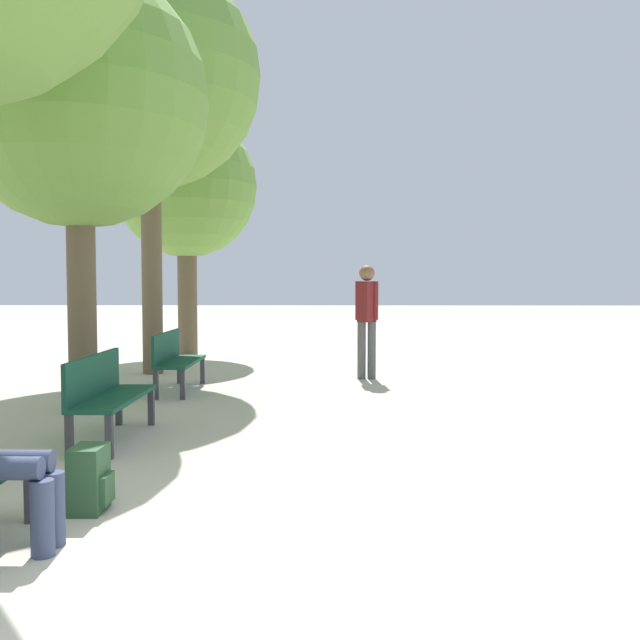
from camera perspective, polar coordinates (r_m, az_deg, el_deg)
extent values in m
plane|color=beige|center=(3.67, -3.59, -21.12)|extent=(80.00, 80.00, 0.00)
cube|color=#38383D|center=(4.91, -22.17, -12.66)|extent=(0.06, 0.06, 0.38)
cube|color=#144733|center=(7.04, -16.14, -6.01)|extent=(0.43, 1.51, 0.04)
cube|color=#144733|center=(7.07, -17.69, -4.25)|extent=(0.04, 1.51, 0.39)
cube|color=#38383D|center=(6.36, -16.51, -8.94)|extent=(0.06, 0.06, 0.38)
cube|color=#38383D|center=(7.70, -13.35, -6.78)|extent=(0.06, 0.06, 0.38)
cube|color=#38383D|center=(6.47, -19.42, -8.78)|extent=(0.06, 0.06, 0.38)
cube|color=#38383D|center=(7.79, -15.80, -6.70)|extent=(0.06, 0.06, 0.38)
cube|color=#144733|center=(9.93, -11.08, -3.30)|extent=(0.43, 1.51, 0.04)
cube|color=#144733|center=(9.95, -12.19, -2.06)|extent=(0.04, 1.51, 0.39)
cube|color=#38383D|center=(9.23, -10.94, -5.10)|extent=(0.06, 0.06, 0.38)
cube|color=#38383D|center=(10.62, -9.38, -4.01)|extent=(0.06, 0.06, 0.38)
cube|color=#38383D|center=(9.31, -13.00, -5.06)|extent=(0.06, 0.06, 0.38)
cube|color=#38383D|center=(10.68, -11.18, -3.99)|extent=(0.06, 0.06, 0.38)
cylinder|color=brown|center=(8.71, -18.52, 2.22)|extent=(0.33, 0.33, 2.78)
sphere|color=olive|center=(8.96, -18.78, 16.49)|extent=(2.97, 2.97, 2.97)
cylinder|color=brown|center=(11.86, -13.31, 4.93)|extent=(0.33, 0.33, 3.79)
sphere|color=olive|center=(12.29, -13.49, 18.43)|extent=(3.55, 3.55, 3.55)
cylinder|color=brown|center=(14.65, -10.56, 2.32)|extent=(0.39, 0.39, 2.62)
sphere|color=olive|center=(14.77, -10.65, 10.45)|extent=(2.83, 2.83, 2.83)
cylinder|color=#384260|center=(4.33, -24.15, -10.77)|extent=(0.44, 0.13, 0.13)
cylinder|color=#384260|center=(4.32, -21.32, -14.55)|extent=(0.13, 0.13, 0.42)
cylinder|color=#384260|center=(4.47, -23.29, -10.32)|extent=(0.44, 0.13, 0.13)
cylinder|color=#384260|center=(4.46, -20.54, -13.97)|extent=(0.13, 0.13, 0.42)
cube|color=#284C2D|center=(5.00, -18.01, -11.99)|extent=(0.20, 0.30, 0.43)
cube|color=#284C2D|center=(4.98, -16.65, -12.80)|extent=(0.04, 0.21, 0.19)
cylinder|color=#4C4C4C|center=(10.97, 3.34, -2.44)|extent=(0.13, 0.13, 0.88)
cylinder|color=#4C4C4C|center=(10.97, 4.16, -2.44)|extent=(0.13, 0.13, 0.88)
cube|color=maroon|center=(10.92, 3.76, 1.48)|extent=(0.31, 0.31, 0.62)
cylinder|color=maroon|center=(10.92, 3.08, 1.56)|extent=(0.09, 0.09, 0.59)
cylinder|color=maroon|center=(10.93, 4.45, 1.56)|extent=(0.09, 0.09, 0.59)
sphere|color=brown|center=(10.92, 3.77, 3.77)|extent=(0.24, 0.24, 0.24)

